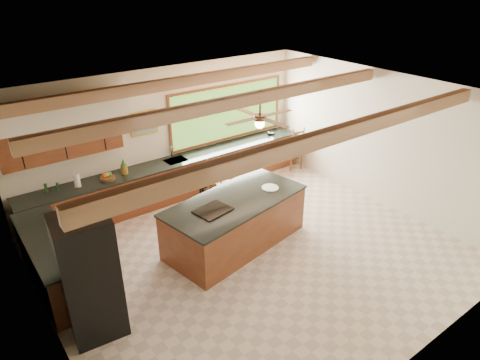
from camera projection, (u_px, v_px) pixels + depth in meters
ground at (253, 253)px, 8.18m from camera, size 7.20×7.20×0.00m
room_shell at (225, 137)px, 7.58m from camera, size 7.27×6.54×3.02m
counter_run at (153, 194)px, 9.35m from camera, size 7.12×3.10×1.28m
island at (235, 221)px, 8.28m from camera, size 2.99×1.78×1.00m
refrigerator at (90, 277)px, 6.05m from camera, size 0.83×0.81×1.94m
bar_stool_a at (224, 184)px, 9.45m from camera, size 0.38×0.38×1.04m
bar_stool_b at (210, 173)px, 9.94m from camera, size 0.41×0.41×1.06m
bar_stool_c at (258, 165)px, 10.44m from camera, size 0.38×0.38×0.99m
bar_stool_d at (295, 144)px, 11.35m from camera, size 0.50×0.50×1.19m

